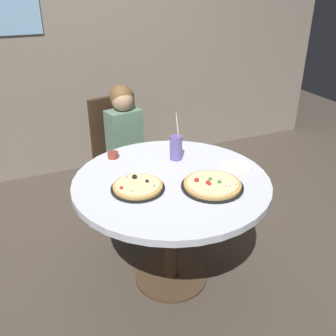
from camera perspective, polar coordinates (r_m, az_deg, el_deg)
name	(u,v)px	position (r m, az deg, el deg)	size (l,w,h in m)	color
ground_plane	(171,276)	(2.66, 0.45, -15.98)	(8.00, 8.00, 0.00)	#4C4238
wall_with_window	(86,19)	(3.79, -12.16, 21.00)	(5.20, 0.14, 2.90)	gray
dining_table	(171,194)	(2.27, 0.50, -3.99)	(1.16, 1.16, 0.75)	silver
chair_wooden	(119,148)	(3.18, -7.30, 2.97)	(0.47, 0.47, 0.95)	#382619
diner_child	(130,161)	(3.05, -5.73, 1.02)	(0.32, 0.43, 1.08)	#3F4766
pizza_veggie	(138,187)	(2.12, -4.56, -2.79)	(0.30, 0.30, 0.05)	black
pizza_cheese	(212,185)	(2.14, 6.68, -2.54)	(0.35, 0.35, 0.05)	black
soda_cup	(176,148)	(2.43, 1.21, 3.09)	(0.08, 0.08, 0.31)	#6659A5
sauce_bowl	(113,155)	(2.49, -8.27, 1.94)	(0.07, 0.07, 0.04)	brown
plate_small	(238,166)	(2.40, 10.42, 0.34)	(0.18, 0.18, 0.01)	white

